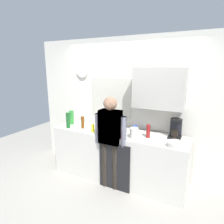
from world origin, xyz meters
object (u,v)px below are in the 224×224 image
at_px(bottle_clear_soda, 72,117).
at_px(bottle_green_wine, 68,120).
at_px(bottle_dark_sauce, 119,125).
at_px(cup_blue_mug, 135,128).
at_px(coffee_maker, 176,129).
at_px(bottle_amber_beer, 83,122).
at_px(person_guest, 110,136).
at_px(mixing_bowl, 175,144).
at_px(bottle_red_vinegar, 148,131).
at_px(cup_white_mug, 87,120).
at_px(person_at_sink, 110,136).
at_px(dish_soap, 93,128).
at_px(storage_canister, 134,133).

distance_m(bottle_clear_soda, bottle_green_wine, 0.25).
relative_size(bottle_dark_sauce, cup_blue_mug, 1.80).
xyz_separation_m(coffee_maker, bottle_amber_beer, (-1.65, -0.30, -0.03)).
bearing_deg(person_guest, mixing_bowl, -164.71).
bearing_deg(bottle_red_vinegar, coffee_maker, 27.80).
xyz_separation_m(bottle_clear_soda, bottle_green_wine, (0.10, -0.23, 0.01)).
bearing_deg(cup_white_mug, coffee_maker, -1.54).
relative_size(bottle_clear_soda, person_at_sink, 0.17).
bearing_deg(bottle_green_wine, coffee_maker, 12.05).
bearing_deg(coffee_maker, bottle_dark_sauce, -175.07).
xyz_separation_m(bottle_clear_soda, bottle_amber_beer, (0.36, -0.12, -0.03)).
height_order(bottle_red_vinegar, cup_white_mug, bottle_red_vinegar).
height_order(bottle_amber_beer, cup_white_mug, bottle_amber_beer).
height_order(bottle_red_vinegar, bottle_dark_sauce, bottle_red_vinegar).
height_order(dish_soap, storage_canister, dish_soap).
relative_size(coffee_maker, bottle_clear_soda, 1.18).
relative_size(coffee_maker, bottle_green_wine, 1.10).
bearing_deg(cup_blue_mug, bottle_dark_sauce, -158.46).
relative_size(bottle_green_wine, dish_soap, 1.67).
relative_size(person_at_sink, person_guest, 1.00).
xyz_separation_m(mixing_bowl, dish_soap, (-1.43, 0.01, 0.04)).
bearing_deg(bottle_green_wine, cup_blue_mug, 19.88).
xyz_separation_m(cup_blue_mug, dish_soap, (-0.65, -0.42, 0.03)).
bearing_deg(bottle_clear_soda, bottle_dark_sauce, 5.09).
height_order(cup_blue_mug, mixing_bowl, cup_blue_mug).
relative_size(bottle_amber_beer, storage_canister, 1.35).
relative_size(dish_soap, person_at_sink, 0.11).
xyz_separation_m(cup_white_mug, person_guest, (0.85, -0.54, -0.02)).
relative_size(cup_white_mug, dish_soap, 0.53).
bearing_deg(bottle_clear_soda, bottle_green_wine, -65.96).
bearing_deg(storage_canister, bottle_amber_beer, 178.03).
relative_size(bottle_dark_sauce, cup_white_mug, 1.89).
relative_size(bottle_red_vinegar, cup_blue_mug, 2.20).
height_order(bottle_clear_soda, bottle_dark_sauce, bottle_clear_soda).
bearing_deg(dish_soap, bottle_green_wine, -178.28).
height_order(coffee_maker, bottle_dark_sauce, coffee_maker).
bearing_deg(bottle_green_wine, bottle_red_vinegar, 7.45).
bearing_deg(dish_soap, bottle_red_vinegar, 10.64).
relative_size(bottle_green_wine, mixing_bowl, 1.36).
bearing_deg(storage_canister, coffee_maker, 29.12).
xyz_separation_m(cup_white_mug, dish_soap, (0.44, -0.44, 0.03)).
height_order(bottle_dark_sauce, person_guest, person_guest).
bearing_deg(bottle_clear_soda, cup_white_mug, 47.19).
distance_m(bottle_amber_beer, dish_soap, 0.30).
distance_m(bottle_clear_soda, cup_white_mug, 0.32).
distance_m(coffee_maker, bottle_clear_soda, 2.02).
xyz_separation_m(bottle_dark_sauce, mixing_bowl, (1.06, -0.31, -0.05)).
height_order(bottle_green_wine, person_guest, person_guest).
relative_size(mixing_bowl, person_at_sink, 0.14).
bearing_deg(bottle_green_wine, person_guest, -5.06).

